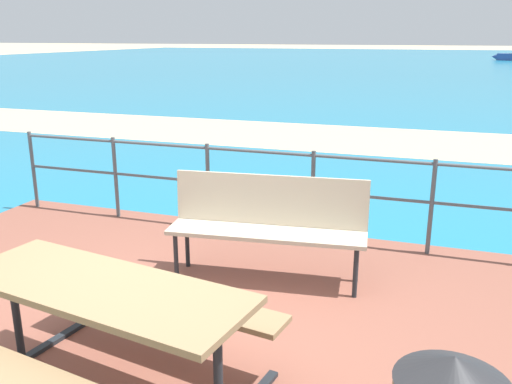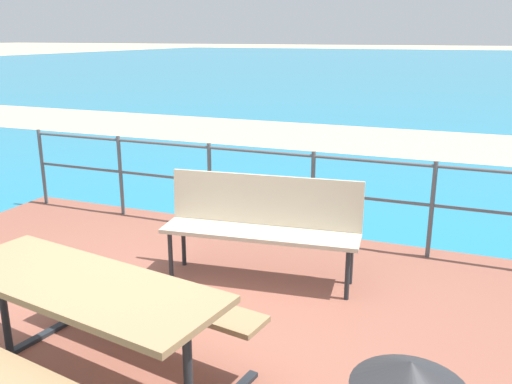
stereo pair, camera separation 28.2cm
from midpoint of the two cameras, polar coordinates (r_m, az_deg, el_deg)
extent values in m
plane|color=tan|center=(4.04, -13.06, -16.33)|extent=(240.00, 240.00, 0.00)
cube|color=brown|center=(4.03, -13.09, -15.97)|extent=(6.40, 5.20, 0.06)
cube|color=teal|center=(42.95, 16.64, 12.73)|extent=(90.00, 90.00, 0.01)
cube|color=tan|center=(11.80, 9.26, 5.58)|extent=(54.02, 3.59, 0.01)
cube|color=#8C704C|center=(3.24, -18.46, -9.58)|extent=(1.86, 0.92, 0.04)
cube|color=#8C704C|center=(3.10, -25.31, -17.68)|extent=(1.79, 0.54, 0.04)
cube|color=#8C704C|center=(3.70, -12.13, -10.58)|extent=(1.79, 0.54, 0.04)
cylinder|color=#1E2328|center=(3.95, -25.90, -11.46)|extent=(0.06, 0.06, 0.72)
cube|color=#1E2328|center=(4.11, -25.29, -15.75)|extent=(0.27, 1.31, 0.03)
cylinder|color=#1E2328|center=(2.98, -6.86, -19.36)|extent=(0.06, 0.06, 0.72)
cube|color=#BCAD93|center=(4.66, -0.65, -4.33)|extent=(1.74, 0.60, 0.04)
cube|color=#BCAD93|center=(4.75, -0.18, -0.84)|extent=(1.70, 0.25, 0.45)
cylinder|color=#1E2328|center=(4.83, -10.11, -6.70)|extent=(0.04, 0.04, 0.45)
cylinder|color=#1E2328|center=(5.09, -8.85, -5.43)|extent=(0.04, 0.04, 0.45)
cylinder|color=#1E2328|center=(4.51, 8.68, -8.35)|extent=(0.04, 0.04, 0.45)
cylinder|color=#1E2328|center=(4.79, 8.91, -6.87)|extent=(0.04, 0.04, 0.45)
cylinder|color=#4C5156|center=(7.31, -23.45, 2.16)|extent=(0.04, 0.04, 0.96)
cylinder|color=#4C5156|center=(6.58, -15.77, 1.47)|extent=(0.04, 0.04, 0.96)
cylinder|color=#4C5156|center=(6.01, -6.42, 0.60)|extent=(0.04, 0.04, 0.96)
cylinder|color=#4C5156|center=(5.62, 4.55, -0.44)|extent=(0.04, 0.04, 0.96)
cylinder|color=#4C5156|center=(5.47, 16.61, -1.57)|extent=(0.04, 0.04, 0.96)
cylinder|color=#4C5156|center=(5.68, -1.14, 4.27)|extent=(5.90, 0.03, 0.03)
cylinder|color=#4C5156|center=(5.77, -1.12, 0.55)|extent=(5.90, 0.03, 0.03)
cone|color=#262628|center=(2.38, 16.82, -17.53)|extent=(0.48, 0.48, 0.12)
cone|color=#2D478C|center=(53.16, 23.71, 12.94)|extent=(0.61, 0.63, 0.52)
camera|label=1|loc=(0.14, -91.43, -0.42)|focal=37.93mm
camera|label=2|loc=(0.14, 88.57, 0.42)|focal=37.93mm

